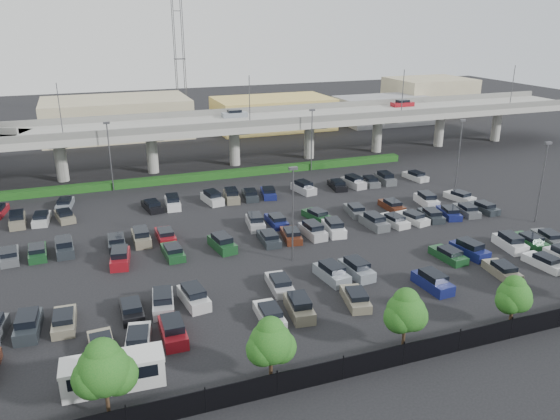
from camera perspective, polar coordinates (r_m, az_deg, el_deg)
ground at (r=65.29m, az=-1.28°, el=-2.49°), size 280.00×280.00×0.00m
overpass at (r=92.96m, az=-8.00°, el=8.56°), size 150.00×13.00×15.80m
hedge at (r=87.86m, az=-6.63°, el=3.66°), size 66.00×1.60×1.10m
fence at (r=42.41m, az=11.54°, el=-14.84°), size 70.00×0.10×2.00m
tree_row at (r=42.42m, az=11.63°, el=-10.66°), size 65.07×3.66×5.94m
shuttle_bus at (r=41.40m, az=-17.01°, el=-15.78°), size 7.13×2.75×2.26m
parked_cars at (r=62.52m, az=-0.24°, el=-2.90°), size 63.11×41.66×1.67m
light_poles at (r=63.89m, az=-5.41°, el=2.86°), size 66.90×48.38×10.30m
distant_buildings at (r=124.97m, az=-5.26°, el=10.01°), size 138.00×24.00×9.00m
comm_tower at (r=133.59m, az=-10.46°, el=15.53°), size 2.40×2.40×30.00m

